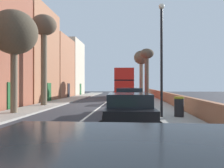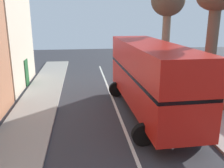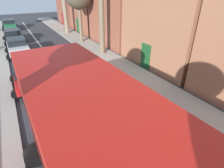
{
  "view_description": "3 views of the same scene",
  "coord_description": "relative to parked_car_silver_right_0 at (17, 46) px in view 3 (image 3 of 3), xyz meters",
  "views": [
    {
      "loc": [
        2.53,
        -20.27,
        1.92
      ],
      "look_at": [
        0.41,
        6.54,
        1.99
      ],
      "focal_mm": 35.66,
      "sensor_mm": 36.0,
      "label": 1
    },
    {
      "loc": [
        -2.05,
        -0.08,
        5.49
      ],
      "look_at": [
        -0.51,
        11.95,
        2.1
      ],
      "focal_mm": 39.25,
      "sensor_mm": 36.0,
      "label": 2
    },
    {
      "loc": [
        2.97,
        14.91,
        6.06
      ],
      "look_at": [
        -1.49,
        7.1,
        1.23
      ],
      "focal_mm": 28.67,
      "sensor_mm": 36.0,
      "label": 3
    }
  ],
  "objects": [
    {
      "name": "terraced_houses_left",
      "position": [
        -11.0,
        5.31,
        3.94
      ],
      "size": [
        4.07,
        47.68,
        10.59
      ],
      "color": "brown",
      "rests_on": "ground"
    },
    {
      "name": "road_centre_line",
      "position": [
        -2.5,
        5.07,
        -0.95
      ],
      "size": [
        0.16,
        54.0,
        0.01
      ],
      "primitive_type": "cube",
      "color": "silver",
      "rests_on": "ground"
    },
    {
      "name": "sidewalk_left",
      "position": [
        -7.4,
        5.07,
        -0.89
      ],
      "size": [
        2.6,
        60.0,
        0.12
      ],
      "primitive_type": "cube",
      "color": "#9E998E",
      "rests_on": "ground"
    },
    {
      "name": "parked_car_silver_right_0",
      "position": [
        0.0,
        0.0,
        0.0
      ],
      "size": [
        2.52,
        4.01,
        1.69
      ],
      "color": "#B7BABF",
      "rests_on": "ground"
    },
    {
      "name": "parked_car_green_right_2",
      "position": [
        -0.0,
        -14.54,
        -0.02
      ],
      "size": [
        2.45,
        4.2,
        1.64
      ],
      "color": "#1E6038",
      "rests_on": "ground"
    },
    {
      "name": "ground_plane",
      "position": [
        -2.5,
        5.07,
        -0.95
      ],
      "size": [
        84.0,
        84.0,
        0.0
      ],
      "primitive_type": "plane",
      "color": "#333338"
    },
    {
      "name": "parked_car_red_right_3",
      "position": [
        -0.0,
        7.68,
        -0.04
      ],
      "size": [
        2.47,
        3.96,
        1.61
      ],
      "color": "#AD1919",
      "rests_on": "ground"
    },
    {
      "name": "parked_car_black_right_1",
      "position": [
        0.0,
        -5.82,
        -0.05
      ],
      "size": [
        2.64,
        4.63,
        1.56
      ],
      "color": "black",
      "rests_on": "ground"
    }
  ]
}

